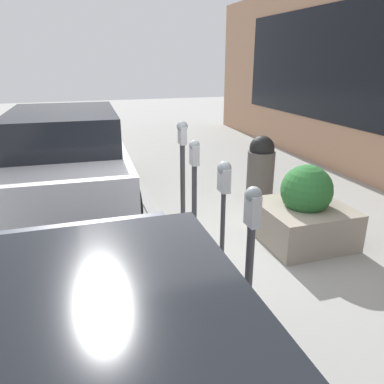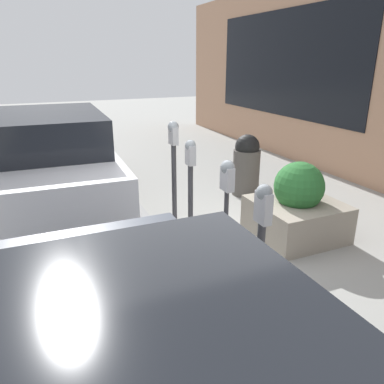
% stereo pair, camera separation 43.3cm
% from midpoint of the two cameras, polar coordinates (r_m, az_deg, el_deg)
% --- Properties ---
extents(ground_plane, '(40.00, 40.00, 0.00)m').
position_cam_midpoint_polar(ground_plane, '(4.83, -3.70, -10.39)').
color(ground_plane, '#999993').
extents(curb_strip, '(19.00, 0.16, 0.04)m').
position_cam_midpoint_polar(curb_strip, '(4.80, -4.62, -10.36)').
color(curb_strip, gray).
rests_on(curb_strip, ground_plane).
extents(parking_meter_nearest, '(0.18, 0.15, 1.35)m').
position_cam_midpoint_polar(parking_meter_nearest, '(3.56, 7.17, -5.72)').
color(parking_meter_nearest, '#38383D').
rests_on(parking_meter_nearest, ground_plane).
extents(parking_meter_second, '(0.18, 0.15, 1.39)m').
position_cam_midpoint_polar(parking_meter_second, '(4.09, 2.33, 0.24)').
color(parking_meter_second, '#38383D').
rests_on(parking_meter_second, ground_plane).
extents(parking_meter_middle, '(0.16, 0.14, 1.44)m').
position_cam_midpoint_polar(parking_meter_middle, '(4.93, -2.76, 2.52)').
color(parking_meter_middle, '#38383D').
rests_on(parking_meter_middle, ground_plane).
extents(parking_meter_fourth, '(0.19, 0.16, 1.55)m').
position_cam_midpoint_polar(parking_meter_fourth, '(5.66, -5.01, 5.77)').
color(parking_meter_fourth, '#38383D').
rests_on(parking_meter_fourth, ground_plane).
extents(planter_box, '(1.11, 1.15, 1.10)m').
position_cam_midpoint_polar(planter_box, '(5.41, 13.49, -2.51)').
color(planter_box, gray).
rests_on(planter_box, ground_plane).
extents(parked_car_middle, '(4.65, 2.06, 1.63)m').
position_cam_midpoint_polar(parked_car_middle, '(6.68, -22.52, 4.57)').
color(parked_car_middle, '#B7B7BC').
rests_on(parked_car_middle, ground_plane).
extents(trash_bin, '(0.49, 0.49, 1.13)m').
position_cam_midpoint_polar(trash_bin, '(6.94, 6.53, 4.11)').
color(trash_bin, '#514C47').
rests_on(trash_bin, ground_plane).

